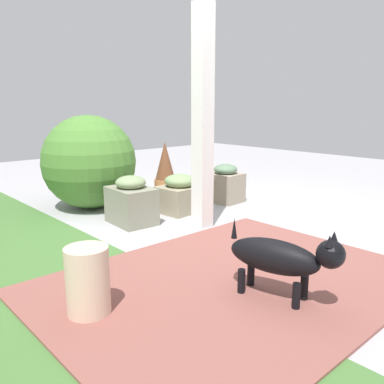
{
  "coord_description": "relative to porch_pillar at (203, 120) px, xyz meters",
  "views": [
    {
      "loc": [
        -2.49,
        2.63,
        1.15
      ],
      "look_at": [
        0.11,
        0.27,
        0.38
      ],
      "focal_mm": 37.79,
      "sensor_mm": 36.0,
      "label": 1
    }
  ],
  "objects": [
    {
      "name": "stone_planter_nearest",
      "position": [
        0.54,
        -0.89,
        -0.79
      ],
      "size": [
        0.39,
        0.36,
        0.45
      ],
      "color": "gray",
      "rests_on": "ground"
    },
    {
      "name": "ground_plane",
      "position": [
        -0.18,
        -0.08,
        -1.0
      ],
      "size": [
        12.0,
        12.0,
        0.0
      ],
      "primitive_type": "plane",
      "color": "#A4A2A6"
    },
    {
      "name": "ceramic_urn",
      "position": [
        -0.78,
        1.6,
        -0.8
      ],
      "size": [
        0.24,
        0.24,
        0.4
      ],
      "primitive_type": "cylinder",
      "color": "beige",
      "rests_on": "ground"
    },
    {
      "name": "brick_path",
      "position": [
        -1.03,
        0.71,
        -0.99
      ],
      "size": [
        1.8,
        2.4,
        0.02
      ],
      "primitive_type": "cube",
      "color": "brown",
      "rests_on": "ground"
    },
    {
      "name": "dog",
      "position": [
        -1.38,
        0.68,
        -0.73
      ],
      "size": [
        0.69,
        0.31,
        0.47
      ],
      "color": "black",
      "rests_on": "ground"
    },
    {
      "name": "round_shrub",
      "position": [
        1.37,
        0.42,
        -0.49
      ],
      "size": [
        1.03,
        1.03,
        1.03
      ],
      "primitive_type": "sphere",
      "color": "#487B31",
      "rests_on": "ground"
    },
    {
      "name": "stone_planter_mid",
      "position": [
        0.55,
        0.43,
        -0.79
      ],
      "size": [
        0.49,
        0.37,
        0.47
      ],
      "color": "gray",
      "rests_on": "ground"
    },
    {
      "name": "porch_pillar",
      "position": [
        0.0,
        0.0,
        0.0
      ],
      "size": [
        0.15,
        0.15,
        2.0
      ],
      "primitive_type": "cube",
      "color": "white",
      "rests_on": "ground"
    },
    {
      "name": "terracotta_pot_spiky",
      "position": [
        1.19,
        -0.51,
        -0.67
      ],
      "size": [
        0.27,
        0.27,
        0.7
      ],
      "color": "#BE7742",
      "rests_on": "ground"
    },
    {
      "name": "stone_planter_near",
      "position": [
        0.56,
        -0.2,
        -0.81
      ],
      "size": [
        0.42,
        0.47,
        0.41
      ],
      "color": "gray",
      "rests_on": "ground"
    }
  ]
}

